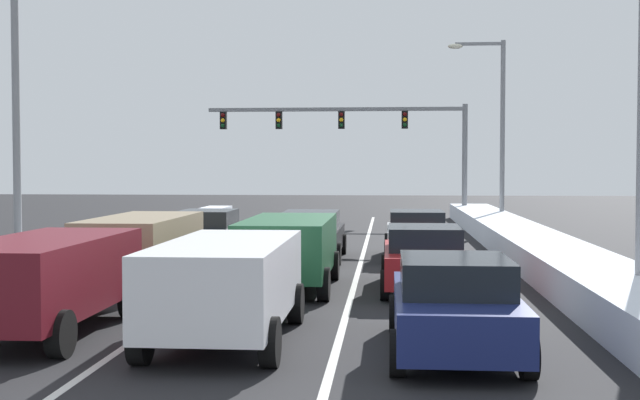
% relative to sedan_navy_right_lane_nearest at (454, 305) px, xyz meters
% --- Properties ---
extents(ground_plane, '(120.00, 120.00, 0.00)m').
position_rel_sedan_navy_right_lane_nearest_xyz_m(ground_plane, '(-3.53, 9.38, -0.76)').
color(ground_plane, black).
extents(lane_stripe_between_right_lane_and_center_lane, '(0.14, 41.98, 0.01)m').
position_rel_sedan_navy_right_lane_nearest_xyz_m(lane_stripe_between_right_lane_and_center_lane, '(-1.83, 13.19, -0.76)').
color(lane_stripe_between_right_lane_and_center_lane, silver).
rests_on(lane_stripe_between_right_lane_and_center_lane, ground).
extents(lane_stripe_between_center_lane_and_left_lane, '(0.14, 41.98, 0.01)m').
position_rel_sedan_navy_right_lane_nearest_xyz_m(lane_stripe_between_center_lane_and_left_lane, '(-5.23, 13.19, -0.76)').
color(lane_stripe_between_center_lane_and_left_lane, silver).
rests_on(lane_stripe_between_center_lane_and_left_lane, ground).
extents(snow_bank_right_shoulder, '(2.07, 41.98, 0.79)m').
position_rel_sedan_navy_right_lane_nearest_xyz_m(snow_bank_right_shoulder, '(3.47, 13.19, -0.37)').
color(snow_bank_right_shoulder, silver).
rests_on(snow_bank_right_shoulder, ground).
extents(snow_bank_left_shoulder, '(1.31, 41.98, 0.63)m').
position_rel_sedan_navy_right_lane_nearest_xyz_m(snow_bank_left_shoulder, '(-10.53, 13.19, -0.45)').
color(snow_bank_left_shoulder, silver).
rests_on(snow_bank_left_shoulder, ground).
extents(sedan_navy_right_lane_nearest, '(2.00, 4.50, 1.51)m').
position_rel_sedan_navy_right_lane_nearest_xyz_m(sedan_navy_right_lane_nearest, '(0.00, 0.00, 0.00)').
color(sedan_navy_right_lane_nearest, navy).
rests_on(sedan_navy_right_lane_nearest, ground).
extents(sedan_red_right_lane_second, '(2.00, 4.50, 1.51)m').
position_rel_sedan_navy_right_lane_nearest_xyz_m(sedan_red_right_lane_second, '(-0.19, 6.60, 0.00)').
color(sedan_red_right_lane_second, maroon).
rests_on(sedan_red_right_lane_second, ground).
extents(sedan_silver_right_lane_third, '(2.00, 4.50, 1.51)m').
position_rel_sedan_navy_right_lane_nearest_xyz_m(sedan_silver_right_lane_third, '(-0.13, 13.35, 0.00)').
color(sedan_silver_right_lane_third, '#B7BABF').
rests_on(sedan_silver_right_lane_third, ground).
extents(suv_white_center_lane_nearest, '(2.16, 4.90, 1.67)m').
position_rel_sedan_navy_right_lane_nearest_xyz_m(suv_white_center_lane_nearest, '(-3.67, 0.57, 0.25)').
color(suv_white_center_lane_nearest, silver).
rests_on(suv_white_center_lane_nearest, ground).
extents(suv_green_center_lane_second, '(2.16, 4.90, 1.67)m').
position_rel_sedan_navy_right_lane_nearest_xyz_m(suv_green_center_lane_second, '(-3.35, 6.50, 0.25)').
color(suv_green_center_lane_second, '#1E5633').
rests_on(suv_green_center_lane_second, ground).
extents(sedan_black_center_lane_third, '(2.00, 4.50, 1.51)m').
position_rel_sedan_navy_right_lane_nearest_xyz_m(sedan_black_center_lane_third, '(-3.39, 12.87, 0.00)').
color(sedan_black_center_lane_third, black).
rests_on(sedan_black_center_lane_third, ground).
extents(suv_maroon_left_lane_nearest, '(2.16, 4.90, 1.67)m').
position_rel_sedan_navy_right_lane_nearest_xyz_m(suv_maroon_left_lane_nearest, '(-6.91, 0.89, 0.25)').
color(suv_maroon_left_lane_nearest, maroon).
rests_on(suv_maroon_left_lane_nearest, ground).
extents(suv_tan_left_lane_second, '(2.16, 4.90, 1.67)m').
position_rel_sedan_navy_right_lane_nearest_xyz_m(suv_tan_left_lane_second, '(-7.01, 6.95, 0.25)').
color(suv_tan_left_lane_second, '#937F60').
rests_on(suv_tan_left_lane_second, ground).
extents(sedan_charcoal_left_lane_third, '(2.00, 4.50, 1.51)m').
position_rel_sedan_navy_right_lane_nearest_xyz_m(sedan_charcoal_left_lane_third, '(-6.70, 13.11, 0.00)').
color(sedan_charcoal_left_lane_third, '#38383D').
rests_on(sedan_charcoal_left_lane_third, ground).
extents(traffic_light_gantry, '(14.00, 0.47, 6.20)m').
position_rel_sedan_navy_right_lane_nearest_xyz_m(traffic_light_gantry, '(-2.22, 32.26, 4.12)').
color(traffic_light_gantry, slate).
rests_on(traffic_light_gantry, ground).
extents(street_lamp_right_near, '(2.66, 0.36, 7.66)m').
position_rel_sedan_navy_right_lane_nearest_xyz_m(street_lamp_right_near, '(3.50, 3.65, 3.86)').
color(street_lamp_right_near, gray).
rests_on(street_lamp_right_near, ground).
extents(street_lamp_right_mid, '(2.66, 0.36, 8.71)m').
position_rel_sedan_navy_right_lane_nearest_xyz_m(street_lamp_right_mid, '(3.93, 26.55, 4.41)').
color(street_lamp_right_mid, gray).
rests_on(street_lamp_right_mid, ground).
extents(street_lamp_left_mid, '(2.66, 0.36, 8.60)m').
position_rel_sedan_navy_right_lane_nearest_xyz_m(street_lamp_left_mid, '(-11.25, 10.16, 4.35)').
color(street_lamp_left_mid, gray).
rests_on(street_lamp_left_mid, ground).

